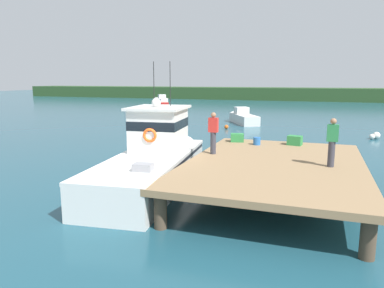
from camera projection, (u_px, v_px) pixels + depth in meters
name	position (u px, v px, depth m)	size (l,w,h in m)	color
ground_plane	(153.00, 182.00, 14.58)	(200.00, 200.00, 0.00)	#1E4C5B
dock	(275.00, 165.00, 12.81)	(6.00, 9.00, 1.20)	#4C3D2D
main_fishing_boat	(155.00, 158.00, 14.27)	(3.46, 9.95, 4.80)	white
crate_single_far	(295.00, 140.00, 16.02)	(0.60, 0.44, 0.42)	#2D8442
crate_single_by_cleat	(237.00, 138.00, 16.88)	(0.60, 0.44, 0.38)	#2D8442
bait_bucket	(257.00, 141.00, 16.08)	(0.32, 0.32, 0.34)	#2866B2
deckhand_by_the_boat	(332.00, 141.00, 11.94)	(0.36, 0.22, 1.63)	#383842
deckhand_further_back	(213.00, 132.00, 14.03)	(0.36, 0.22, 1.63)	#383842
moored_boat_off_the_point	(163.00, 104.00, 54.88)	(3.48, 4.26, 1.17)	red
moored_boat_outer_mooring	(162.00, 100.00, 63.04)	(4.38, 5.38, 1.48)	white
moored_boat_far_right	(243.00, 118.00, 34.02)	(3.89, 5.64, 1.48)	silver
mooring_buoy_spare_mooring	(167.00, 117.00, 37.94)	(0.44, 0.44, 0.44)	red
mooring_buoy_channel_marker	(372.00, 137.00, 24.86)	(0.37, 0.37, 0.37)	silver
mooring_buoy_outer	(376.00, 135.00, 24.99)	(0.50, 0.50, 0.50)	silver
mooring_buoy_inshore	(226.00, 127.00, 30.13)	(0.34, 0.34, 0.34)	#EA5B19
far_shoreline	(288.00, 94.00, 71.90)	(120.00, 8.00, 2.40)	#284723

